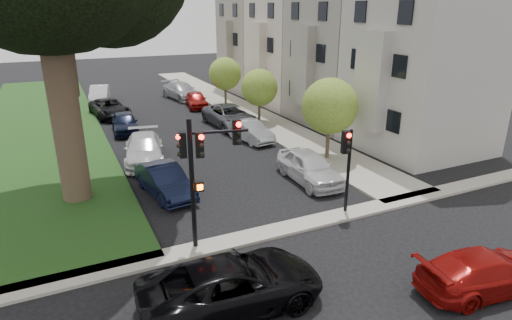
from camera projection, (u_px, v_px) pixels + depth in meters
name	position (u px, v px, depth m)	size (l,w,h in m)	color
ground	(315.00, 254.00, 15.52)	(140.00, 140.00, 0.00)	black
grass_strip	(41.00, 125.00, 32.31)	(8.00, 44.00, 0.12)	#1E4113
sidewalk_right	(234.00, 106.00, 38.65)	(3.50, 44.00, 0.12)	#A7A499
sidewalk_cross	(288.00, 228.00, 17.20)	(60.00, 1.00, 0.12)	#A7A499
house_a	(426.00, 35.00, 25.00)	(7.70, 7.55, 15.97)	#9B9892
house_b	(348.00, 29.00, 31.39)	(7.70, 7.55, 15.97)	gray
house_c	(296.00, 25.00, 37.77)	(7.70, 7.55, 15.97)	beige
house_d	(259.00, 23.00, 44.16)	(7.70, 7.55, 15.97)	gray
small_tree_a	(330.00, 106.00, 24.08)	(3.19, 3.19, 4.78)	brown
small_tree_b	(259.00, 88.00, 32.02)	(2.78, 2.78, 4.16)	brown
small_tree_c	(225.00, 74.00, 37.97)	(2.89, 2.89, 4.33)	brown
traffic_signal_main	(202.00, 160.00, 14.90)	(2.42, 0.70, 4.94)	black
traffic_signal_secondary	(347.00, 157.00, 17.64)	(0.50, 0.41, 3.76)	black
car_cross_near	(232.00, 284.00, 12.55)	(2.54, 5.50, 1.53)	black
car_cross_far	(486.00, 271.00, 13.34)	(1.85, 4.56, 1.32)	maroon
car_parked_0	(309.00, 167.00, 21.71)	(1.86, 4.63, 1.58)	silver
car_parked_1	(250.00, 131.00, 28.46)	(1.43, 4.09, 1.35)	#999BA0
car_parked_2	(230.00, 116.00, 31.81)	(2.64, 5.73, 1.59)	#3F4247
car_parked_3	(196.00, 100.00, 38.00)	(1.67, 4.14, 1.41)	maroon
car_parked_4	(182.00, 91.00, 41.49)	(2.21, 5.44, 1.58)	#999BA0
car_parked_5	(165.00, 180.00, 20.19)	(1.53, 4.38, 1.44)	black
car_parked_6	(144.00, 149.00, 24.55)	(2.12, 5.21, 1.51)	silver
car_parked_7	(125.00, 123.00, 30.32)	(1.70, 4.23, 1.44)	black
car_parked_8	(110.00, 108.00, 34.70)	(2.41, 5.22, 1.45)	black
car_parked_9	(100.00, 94.00, 40.26)	(1.60, 4.58, 1.51)	silver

